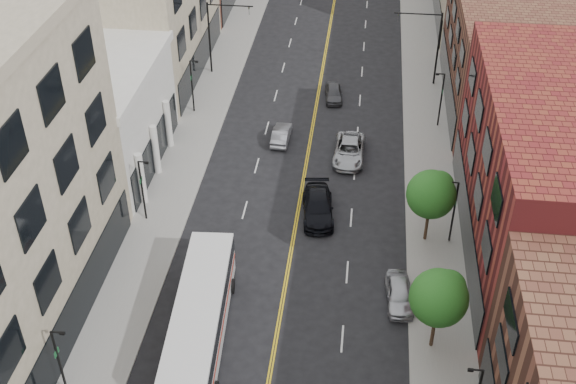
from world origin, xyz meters
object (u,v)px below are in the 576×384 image
at_px(car_parked_far, 399,294).
at_px(car_lane_c, 334,93).
at_px(car_lane_behind, 281,134).
at_px(car_lane_b, 349,150).
at_px(city_bus, 200,317).
at_px(car_lane_a, 318,207).

height_order(car_parked_far, car_lane_c, car_parked_far).
height_order(car_lane_behind, car_lane_b, car_lane_b).
distance_m(city_bus, car_lane_c, 31.57).
xyz_separation_m(car_lane_behind, car_lane_a, (3.97, -10.02, 0.14)).
relative_size(city_bus, car_lane_c, 3.37).
distance_m(city_bus, car_lane_a, 14.34).
distance_m(car_parked_far, car_lane_b, 16.88).
xyz_separation_m(car_lane_a, car_lane_b, (1.93, 8.00, -0.04)).
bearing_deg(car_lane_b, city_bus, -109.11).
relative_size(car_parked_far, car_lane_behind, 1.04).
height_order(city_bus, car_parked_far, city_bus).
xyz_separation_m(car_lane_a, car_lane_c, (0.00, 17.98, -0.15)).
distance_m(car_lane_behind, car_lane_b, 6.24).
bearing_deg(car_lane_b, car_lane_c, 102.43).
bearing_deg(car_lane_b, car_parked_far, -74.93).
xyz_separation_m(car_parked_far, car_lane_b, (-3.97, 16.41, 0.05)).
relative_size(car_lane_a, car_lane_b, 1.00).
distance_m(city_bus, car_lane_b, 22.46).
relative_size(car_parked_far, car_lane_a, 0.75).
bearing_deg(car_lane_a, city_bus, -121.49).
relative_size(car_parked_far, car_lane_b, 0.76).
bearing_deg(car_lane_a, car_parked_far, -61.81).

